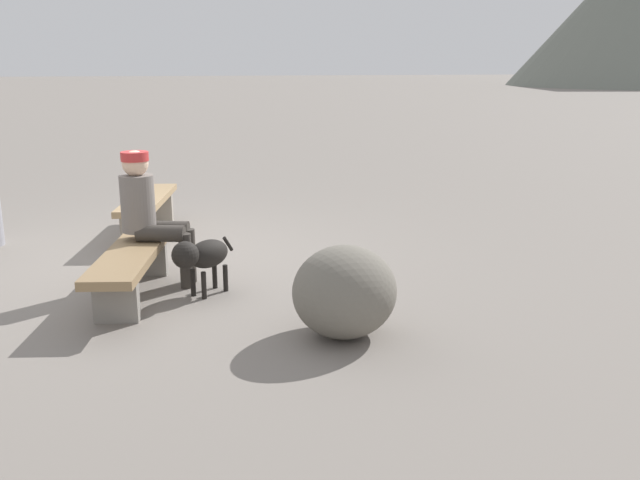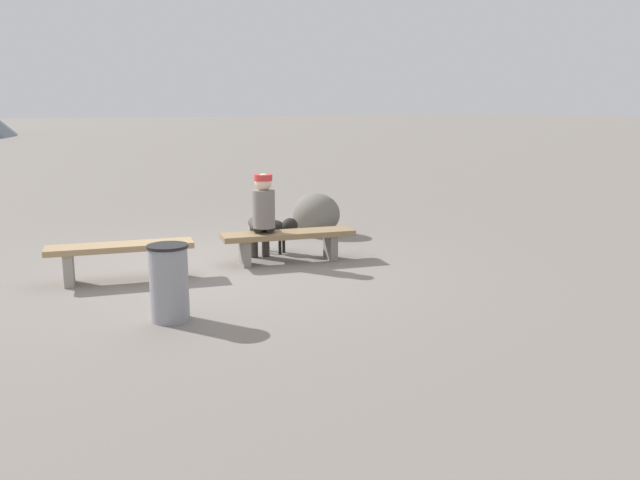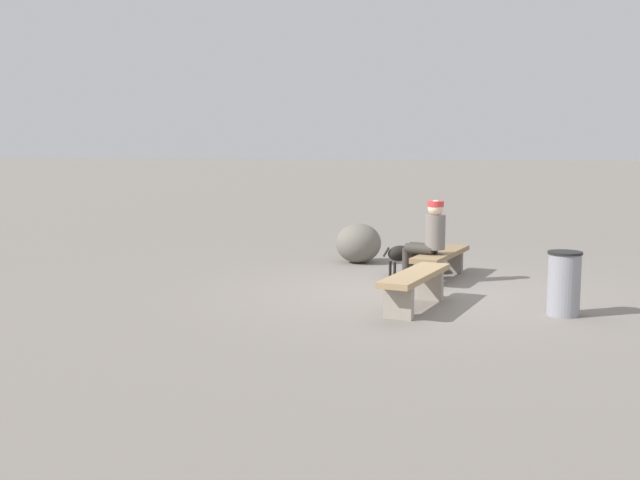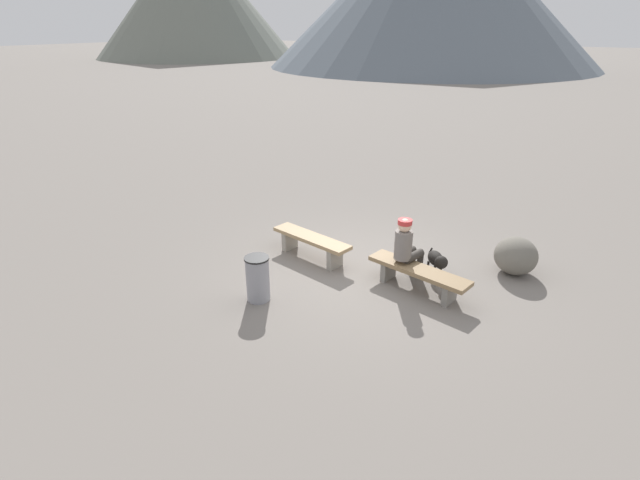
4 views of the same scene
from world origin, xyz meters
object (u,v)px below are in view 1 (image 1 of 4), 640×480
seated_person (149,209)px  dog (201,255)px  boulder (345,292)px  bench_left (148,207)px  bench_right (133,261)px

seated_person → dog: seated_person is taller
boulder → seated_person: bearing=-139.2°
bench_left → bench_right: (2.21, -0.13, -0.02)m
bench_left → seated_person: size_ratio=1.45×
dog → boulder: (1.15, 0.95, -0.02)m
bench_right → dog: bearing=88.8°
seated_person → bench_right: bearing=-12.3°
boulder → bench_left: bearing=-158.2°
bench_right → seated_person: size_ratio=1.52×
bench_left → seated_person: seated_person is taller
bench_right → dog: 0.59m
seated_person → dog: (0.43, 0.41, -0.34)m
bench_right → seated_person: 0.51m
dog → boulder: size_ratio=0.71×
dog → seated_person: bearing=-86.0°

